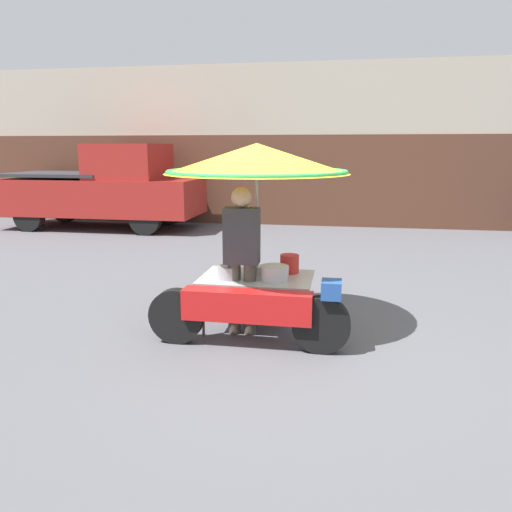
{
  "coord_description": "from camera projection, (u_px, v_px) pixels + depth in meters",
  "views": [
    {
      "loc": [
        0.63,
        -5.04,
        2.07
      ],
      "look_at": [
        -0.34,
        0.35,
        0.88
      ],
      "focal_mm": 35.0,
      "sensor_mm": 36.0,
      "label": 1
    }
  ],
  "objects": [
    {
      "name": "shopfront_building",
      "position": [
        325.0,
        146.0,
        14.0
      ],
      "size": [
        28.0,
        2.06,
        4.23
      ],
      "color": "#B2A893",
      "rests_on": "ground"
    },
    {
      "name": "pickup_truck",
      "position": [
        106.0,
        189.0,
        12.9
      ],
      "size": [
        5.16,
        1.96,
        2.16
      ],
      "color": "black",
      "rests_on": "ground"
    },
    {
      "name": "ground_plane",
      "position": [
        281.0,
        343.0,
        5.4
      ],
      "size": [
        36.0,
        36.0,
        0.0
      ],
      "primitive_type": "plane",
      "color": "#56565B"
    },
    {
      "name": "vendor_motorcycle_cart",
      "position": [
        256.0,
        184.0,
        5.43
      ],
      "size": [
        2.14,
        2.04,
        2.12
      ],
      "color": "black",
      "rests_on": "ground"
    },
    {
      "name": "vendor_person",
      "position": [
        242.0,
        253.0,
        5.48
      ],
      "size": [
        0.38,
        0.22,
        1.66
      ],
      "color": "#4C473D",
      "rests_on": "ground"
    }
  ]
}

